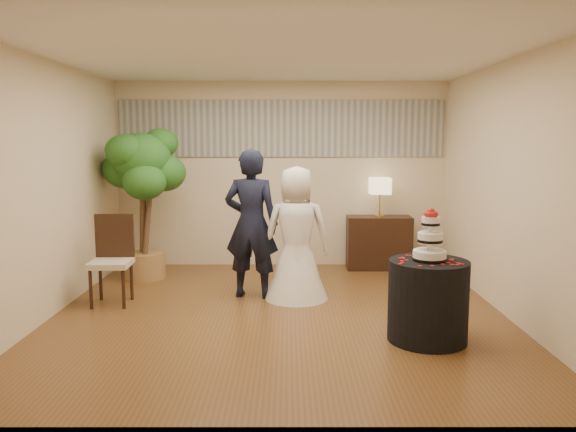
{
  "coord_description": "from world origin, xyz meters",
  "views": [
    {
      "loc": [
        0.1,
        -6.07,
        1.93
      ],
      "look_at": [
        0.1,
        0.4,
        1.05
      ],
      "focal_mm": 35.0,
      "sensor_mm": 36.0,
      "label": 1
    }
  ],
  "objects_px": {
    "cake_table": "(428,301)",
    "console": "(379,243)",
    "side_chair": "(111,261)",
    "bride": "(296,233)",
    "groom": "(251,224)",
    "wedding_cake": "(430,234)",
    "ficus_tree": "(143,203)",
    "table_lamp": "(380,197)"
  },
  "relations": [
    {
      "from": "bride",
      "to": "table_lamp",
      "type": "height_order",
      "value": "bride"
    },
    {
      "from": "cake_table",
      "to": "console",
      "type": "distance_m",
      "value": 3.07
    },
    {
      "from": "bride",
      "to": "ficus_tree",
      "type": "xyz_separation_m",
      "value": [
        -2.11,
        1.01,
        0.26
      ]
    },
    {
      "from": "ficus_tree",
      "to": "side_chair",
      "type": "bearing_deg",
      "value": -93.15
    },
    {
      "from": "groom",
      "to": "table_lamp",
      "type": "relative_size",
      "value": 3.15
    },
    {
      "from": "table_lamp",
      "to": "wedding_cake",
      "type": "bearing_deg",
      "value": -90.37
    },
    {
      "from": "bride",
      "to": "console",
      "type": "distance_m",
      "value": 2.09
    },
    {
      "from": "wedding_cake",
      "to": "console",
      "type": "bearing_deg",
      "value": 89.63
    },
    {
      "from": "groom",
      "to": "ficus_tree",
      "type": "height_order",
      "value": "ficus_tree"
    },
    {
      "from": "groom",
      "to": "wedding_cake",
      "type": "height_order",
      "value": "groom"
    },
    {
      "from": "table_lamp",
      "to": "ficus_tree",
      "type": "bearing_deg",
      "value": -169.91
    },
    {
      "from": "groom",
      "to": "wedding_cake",
      "type": "bearing_deg",
      "value": 149.1
    },
    {
      "from": "wedding_cake",
      "to": "side_chair",
      "type": "relative_size",
      "value": 0.48
    },
    {
      "from": "groom",
      "to": "console",
      "type": "relative_size",
      "value": 1.92
    },
    {
      "from": "groom",
      "to": "side_chair",
      "type": "relative_size",
      "value": 1.74
    },
    {
      "from": "cake_table",
      "to": "wedding_cake",
      "type": "bearing_deg",
      "value": 0.0
    },
    {
      "from": "bride",
      "to": "side_chair",
      "type": "distance_m",
      "value": 2.22
    },
    {
      "from": "bride",
      "to": "side_chair",
      "type": "bearing_deg",
      "value": 4.63
    },
    {
      "from": "groom",
      "to": "ficus_tree",
      "type": "bearing_deg",
      "value": -21.29
    },
    {
      "from": "wedding_cake",
      "to": "side_chair",
      "type": "distance_m",
      "value": 3.67
    },
    {
      "from": "bride",
      "to": "cake_table",
      "type": "xyz_separation_m",
      "value": [
        1.25,
        -1.46,
        -0.42
      ]
    },
    {
      "from": "wedding_cake",
      "to": "ficus_tree",
      "type": "distance_m",
      "value": 4.17
    },
    {
      "from": "groom",
      "to": "console",
      "type": "distance_m",
      "value": 2.43
    },
    {
      "from": "side_chair",
      "to": "ficus_tree",
      "type": "bearing_deg",
      "value": 85.27
    },
    {
      "from": "console",
      "to": "ficus_tree",
      "type": "xyz_separation_m",
      "value": [
        -3.38,
        -0.6,
        0.67
      ]
    },
    {
      "from": "ficus_tree",
      "to": "side_chair",
      "type": "height_order",
      "value": "ficus_tree"
    },
    {
      "from": "cake_table",
      "to": "wedding_cake",
      "type": "relative_size",
      "value": 1.55
    },
    {
      "from": "cake_table",
      "to": "console",
      "type": "bearing_deg",
      "value": 89.63
    },
    {
      "from": "groom",
      "to": "side_chair",
      "type": "bearing_deg",
      "value": 20.87
    },
    {
      "from": "bride",
      "to": "cake_table",
      "type": "distance_m",
      "value": 1.96
    },
    {
      "from": "groom",
      "to": "bride",
      "type": "xyz_separation_m",
      "value": [
        0.55,
        -0.07,
        -0.1
      ]
    },
    {
      "from": "wedding_cake",
      "to": "side_chair",
      "type": "xyz_separation_m",
      "value": [
        -3.43,
        1.2,
        -0.52
      ]
    },
    {
      "from": "ficus_tree",
      "to": "groom",
      "type": "bearing_deg",
      "value": -30.85
    },
    {
      "from": "bride",
      "to": "table_lamp",
      "type": "xyz_separation_m",
      "value": [
        1.27,
        1.61,
        0.27
      ]
    },
    {
      "from": "table_lamp",
      "to": "ficus_tree",
      "type": "relative_size",
      "value": 0.27
    },
    {
      "from": "side_chair",
      "to": "bride",
      "type": "bearing_deg",
      "value": 5.04
    },
    {
      "from": "table_lamp",
      "to": "groom",
      "type": "bearing_deg",
      "value": -139.74
    },
    {
      "from": "cake_table",
      "to": "side_chair",
      "type": "height_order",
      "value": "side_chair"
    },
    {
      "from": "side_chair",
      "to": "wedding_cake",
      "type": "bearing_deg",
      "value": -20.93
    },
    {
      "from": "bride",
      "to": "table_lamp",
      "type": "bearing_deg",
      "value": -130.15
    },
    {
      "from": "console",
      "to": "side_chair",
      "type": "distance_m",
      "value": 3.92
    },
    {
      "from": "console",
      "to": "table_lamp",
      "type": "height_order",
      "value": "table_lamp"
    }
  ]
}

